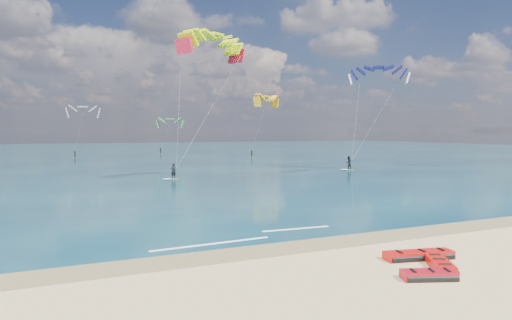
{
  "coord_description": "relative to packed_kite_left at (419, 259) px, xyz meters",
  "views": [
    {
      "loc": [
        -9.39,
        -15.78,
        5.51
      ],
      "look_at": [
        1.38,
        8.0,
        3.86
      ],
      "focal_mm": 32.0,
      "sensor_mm": 36.0,
      "label": 1
    }
  ],
  "objects": [
    {
      "name": "kitesurfer_main",
      "position": [
        0.18,
        34.07,
        9.1
      ],
      "size": [
        10.78,
        7.63,
        17.52
      ],
      "rotation": [
        0.0,
        0.0,
        0.03
      ],
      "color": "gold",
      "rests_on": "sea"
    },
    {
      "name": "wet_sand_strip",
      "position": [
        -4.98,
        4.05,
        0.0
      ],
      "size": [
        320.0,
        2.4,
        0.01
      ],
      "primitive_type": "cube",
      "color": "brown",
      "rests_on": "ground"
    },
    {
      "name": "ground",
      "position": [
        -4.98,
        41.05,
        0.0
      ],
      "size": [
        320.0,
        320.0,
        0.0
      ],
      "primitive_type": "plane",
      "color": "tan",
      "rests_on": "ground"
    },
    {
      "name": "distant_kites",
      "position": [
        -14.34,
        80.4,
        6.01
      ],
      "size": [
        74.68,
        38.37,
        15.25
      ],
      "color": "teal",
      "rests_on": "ground"
    },
    {
      "name": "packed_kite_right",
      "position": [
        -0.2,
        -1.37,
        0.0
      ],
      "size": [
        2.15,
        2.59,
        0.39
      ],
      "primitive_type": null,
      "rotation": [
        0.0,
        0.0,
        1.03
      ],
      "color": "red",
      "rests_on": "ground"
    },
    {
      "name": "kitesurfer_far",
      "position": [
        25.53,
        36.72,
        8.59
      ],
      "size": [
        9.29,
        6.95,
        15.82
      ],
      "rotation": [
        0.0,
        0.0,
        -0.36
      ],
      "color": "#C5CF1F",
      "rests_on": "sea"
    },
    {
      "name": "packed_kite_left",
      "position": [
        0.0,
        0.0,
        0.0
      ],
      "size": [
        3.42,
        1.8,
        0.41
      ],
      "primitive_type": null,
      "rotation": [
        0.0,
        0.0,
        -0.21
      ],
      "color": "red",
      "rests_on": "ground"
    },
    {
      "name": "packed_kite_mid",
      "position": [
        -1.65,
        -2.22,
        0.0
      ],
      "size": [
        2.43,
        1.78,
        0.39
      ],
      "primitive_type": null,
      "rotation": [
        0.0,
        0.0,
        -0.36
      ],
      "color": "#AC0B16",
      "rests_on": "ground"
    },
    {
      "name": "shoreline_foam",
      "position": [
        -5.17,
        6.57,
        0.04
      ],
      "size": [
        10.51,
        1.85,
        0.01
      ],
      "color": "white",
      "rests_on": "ground"
    },
    {
      "name": "sea",
      "position": [
        -4.98,
        105.05,
        0.02
      ],
      "size": [
        320.0,
        200.0,
        0.04
      ],
      "primitive_type": "cube",
      "color": "#092436",
      "rests_on": "ground"
    }
  ]
}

